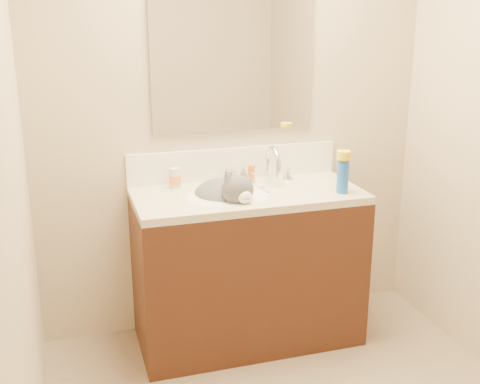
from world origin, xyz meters
TOP-DOWN VIEW (x-y plane):
  - room_shell at (0.00, 0.00)m, footprint 2.24×2.54m
  - vanity_cabinet at (0.00, 0.97)m, footprint 1.20×0.55m
  - counter_slab at (0.00, 0.97)m, footprint 1.20×0.55m
  - basin at (-0.12, 0.94)m, footprint 0.45×0.36m
  - faucet at (0.18, 1.11)m, footprint 0.28×0.20m
  - cat at (-0.13, 0.97)m, footprint 0.41×0.46m
  - backsplash at (0.00, 1.24)m, footprint 1.20×0.02m
  - mirror at (0.00, 1.24)m, footprint 0.90×0.02m
  - pill_bottle at (-0.35, 1.17)m, footprint 0.07×0.07m
  - pill_label at (-0.35, 1.17)m, footprint 0.08×0.08m
  - silver_jar at (-0.03, 1.19)m, footprint 0.06×0.06m
  - amber_bottle at (0.08, 1.16)m, footprint 0.05×0.05m
  - toothbrush at (0.09, 1.00)m, footprint 0.02×0.15m
  - toothbrush_head at (0.09, 1.00)m, footprint 0.02×0.03m
  - spray_can at (0.47, 0.82)m, footprint 0.08×0.08m
  - spray_cap at (0.47, 0.82)m, footprint 0.09×0.09m

SIDE VIEW (x-z plane):
  - vanity_cabinet at x=0.00m, z-range 0.00..0.82m
  - basin at x=-0.12m, z-range 0.72..0.86m
  - cat at x=-0.13m, z-range 0.67..1.00m
  - counter_slab at x=0.00m, z-range 0.82..0.86m
  - toothbrush at x=0.09m, z-range 0.86..0.87m
  - toothbrush_head at x=0.09m, z-range 0.86..0.87m
  - silver_jar at x=-0.03m, z-range 0.86..0.92m
  - pill_label at x=-0.35m, z-range 0.89..0.93m
  - amber_bottle at x=0.08m, z-range 0.86..0.95m
  - pill_bottle at x=-0.35m, z-range 0.86..0.97m
  - spray_can at x=0.47m, z-range 0.86..1.03m
  - faucet at x=0.18m, z-range 0.84..1.05m
  - backsplash at x=0.00m, z-range 0.86..1.04m
  - spray_cap at x=0.47m, z-range 1.04..1.08m
  - room_shell at x=0.00m, z-range 0.23..2.75m
  - mirror at x=0.00m, z-range 1.14..1.94m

